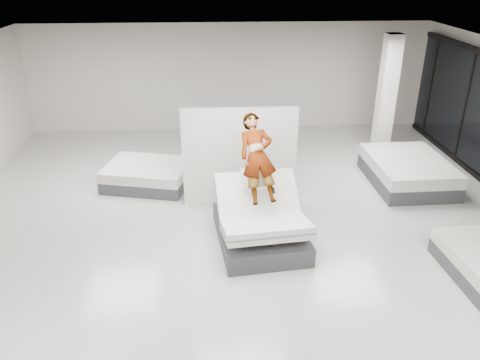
{
  "coord_description": "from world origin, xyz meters",
  "views": [
    {
      "loc": [
        -0.55,
        -7.1,
        4.86
      ],
      "look_at": [
        -0.03,
        1.01,
        1.0
      ],
      "focal_mm": 35.0,
      "sensor_mm": 36.0,
      "label": 1
    }
  ],
  "objects_px": {
    "remote": "(273,190)",
    "divider_panel": "(240,158)",
    "flat_bed_left_far": "(148,175)",
    "person": "(257,173)",
    "column": "(386,97)",
    "hero_bed": "(260,224)",
    "flat_bed_right_far": "(408,171)"
  },
  "relations": [
    {
      "from": "person",
      "to": "divider_panel",
      "type": "relative_size",
      "value": 0.72
    },
    {
      "from": "divider_panel",
      "to": "column",
      "type": "bearing_deg",
      "value": 33.56
    },
    {
      "from": "hero_bed",
      "to": "column",
      "type": "xyz_separation_m",
      "value": [
        3.69,
        4.13,
        1.2
      ]
    },
    {
      "from": "person",
      "to": "remote",
      "type": "bearing_deg",
      "value": -57.85
    },
    {
      "from": "divider_panel",
      "to": "flat_bed_right_far",
      "type": "relative_size",
      "value": 1.05
    },
    {
      "from": "remote",
      "to": "divider_panel",
      "type": "distance_m",
      "value": 1.63
    },
    {
      "from": "flat_bed_left_far",
      "to": "column",
      "type": "distance_m",
      "value": 6.4
    },
    {
      "from": "hero_bed",
      "to": "column",
      "type": "distance_m",
      "value": 5.67
    },
    {
      "from": "person",
      "to": "remote",
      "type": "xyz_separation_m",
      "value": [
        0.26,
        -0.32,
        -0.21
      ]
    },
    {
      "from": "person",
      "to": "divider_panel",
      "type": "bearing_deg",
      "value": 95.33
    },
    {
      "from": "remote",
      "to": "flat_bed_right_far",
      "type": "bearing_deg",
      "value": 27.04
    },
    {
      "from": "remote",
      "to": "hero_bed",
      "type": "bearing_deg",
      "value": 174.39
    },
    {
      "from": "person",
      "to": "divider_panel",
      "type": "height_order",
      "value": "divider_panel"
    },
    {
      "from": "flat_bed_right_far",
      "to": "column",
      "type": "height_order",
      "value": "column"
    },
    {
      "from": "person",
      "to": "flat_bed_left_far",
      "type": "xyz_separation_m",
      "value": [
        -2.35,
        2.3,
        -1.03
      ]
    },
    {
      "from": "hero_bed",
      "to": "remote",
      "type": "bearing_deg",
      "value": 0.71
    },
    {
      "from": "flat_bed_left_far",
      "to": "divider_panel",
      "type": "bearing_deg",
      "value": -27.17
    },
    {
      "from": "divider_panel",
      "to": "column",
      "type": "relative_size",
      "value": 0.75
    },
    {
      "from": "divider_panel",
      "to": "flat_bed_left_far",
      "type": "height_order",
      "value": "divider_panel"
    },
    {
      "from": "divider_panel",
      "to": "flat_bed_right_far",
      "type": "xyz_separation_m",
      "value": [
        4.03,
        0.77,
        -0.78
      ]
    },
    {
      "from": "divider_panel",
      "to": "flat_bed_left_far",
      "type": "relative_size",
      "value": 1.11
    },
    {
      "from": "divider_panel",
      "to": "flat_bed_left_far",
      "type": "bearing_deg",
      "value": 153.4
    },
    {
      "from": "remote",
      "to": "flat_bed_left_far",
      "type": "xyz_separation_m",
      "value": [
        -2.61,
        2.62,
        -0.82
      ]
    },
    {
      "from": "remote",
      "to": "flat_bed_left_far",
      "type": "bearing_deg",
      "value": 128.5
    },
    {
      "from": "remote",
      "to": "flat_bed_right_far",
      "type": "relative_size",
      "value": 0.06
    },
    {
      "from": "person",
      "to": "hero_bed",
      "type": "bearing_deg",
      "value": -90.0
    },
    {
      "from": "person",
      "to": "column",
      "type": "relative_size",
      "value": 0.54
    },
    {
      "from": "hero_bed",
      "to": "divider_panel",
      "type": "bearing_deg",
      "value": 100.54
    },
    {
      "from": "hero_bed",
      "to": "flat_bed_left_far",
      "type": "xyz_separation_m",
      "value": [
        -2.39,
        2.63,
        -0.14
      ]
    },
    {
      "from": "hero_bed",
      "to": "remote",
      "type": "xyz_separation_m",
      "value": [
        0.22,
        0.0,
        0.68
      ]
    },
    {
      "from": "hero_bed",
      "to": "flat_bed_right_far",
      "type": "height_order",
      "value": "hero_bed"
    },
    {
      "from": "person",
      "to": "flat_bed_left_far",
      "type": "height_order",
      "value": "person"
    }
  ]
}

